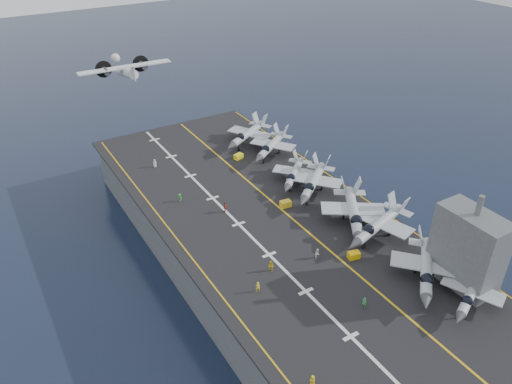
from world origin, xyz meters
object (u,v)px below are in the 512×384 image
transport_plane (126,72)px  fighter_jet_0 (472,291)px  island_superstructure (470,241)px  tow_cart_a (354,255)px

transport_plane → fighter_jet_0: bearing=-78.6°
island_superstructure → transport_plane: bearing=103.5°
fighter_jet_0 → tow_cart_a: fighter_jet_0 is taller
fighter_jet_0 → island_superstructure: bearing=56.5°
island_superstructure → fighter_jet_0: (-2.54, -3.83, -5.29)m
fighter_jet_0 → transport_plane: size_ratio=0.65×
island_superstructure → fighter_jet_0: 7.01m
transport_plane → island_superstructure: bearing=-76.5°
tow_cart_a → transport_plane: transport_plane is taller
island_superstructure → fighter_jet_0: island_superstructure is taller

